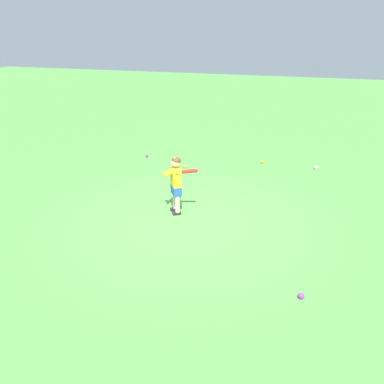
{
  "coord_description": "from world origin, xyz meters",
  "views": [
    {
      "loc": [
        5.97,
        1.77,
        3.32
      ],
      "look_at": [
        -0.26,
        0.01,
        0.45
      ],
      "focal_mm": 36.71,
      "sensor_mm": 36.0,
      "label": 1
    }
  ],
  "objects_px": {
    "child_batter": "(176,180)",
    "play_ball_far_right": "(147,156)",
    "play_ball_far_left": "(301,296)",
    "play_ball_midfield": "(262,161)",
    "play_ball_near_batter": "(185,166)",
    "play_ball_behind_batter": "(316,167)"
  },
  "relations": [
    {
      "from": "play_ball_far_right",
      "to": "play_ball_behind_batter",
      "type": "bearing_deg",
      "value": 93.34
    },
    {
      "from": "child_batter",
      "to": "play_ball_behind_batter",
      "type": "height_order",
      "value": "child_batter"
    },
    {
      "from": "child_batter",
      "to": "play_ball_midfield",
      "type": "xyz_separation_m",
      "value": [
        -3.19,
        1.23,
        -0.61
      ]
    },
    {
      "from": "play_ball_far_right",
      "to": "play_ball_near_batter",
      "type": "distance_m",
      "value": 1.3
    },
    {
      "from": "child_batter",
      "to": "play_ball_far_left",
      "type": "xyz_separation_m",
      "value": [
        1.91,
        2.3,
        -0.61
      ]
    },
    {
      "from": "play_ball_far_left",
      "to": "play_ball_far_right",
      "type": "xyz_separation_m",
      "value": [
        -4.75,
        -4.04,
        -0.0
      ]
    },
    {
      "from": "play_ball_far_left",
      "to": "play_ball_far_right",
      "type": "bearing_deg",
      "value": -139.65
    },
    {
      "from": "play_ball_midfield",
      "to": "play_ball_far_right",
      "type": "relative_size",
      "value": 1.1
    },
    {
      "from": "child_batter",
      "to": "play_ball_far_right",
      "type": "height_order",
      "value": "child_batter"
    },
    {
      "from": "play_ball_midfield",
      "to": "play_ball_far_right",
      "type": "bearing_deg",
      "value": -83.35
    },
    {
      "from": "play_ball_behind_batter",
      "to": "play_ball_near_batter",
      "type": "relative_size",
      "value": 1.01
    },
    {
      "from": "child_batter",
      "to": "play_ball_near_batter",
      "type": "height_order",
      "value": "child_batter"
    },
    {
      "from": "play_ball_far_left",
      "to": "play_ball_behind_batter",
      "type": "relative_size",
      "value": 0.89
    },
    {
      "from": "play_ball_far_left",
      "to": "play_ball_near_batter",
      "type": "relative_size",
      "value": 0.91
    },
    {
      "from": "play_ball_midfield",
      "to": "play_ball_near_batter",
      "type": "bearing_deg",
      "value": -64.08
    },
    {
      "from": "child_batter",
      "to": "play_ball_midfield",
      "type": "relative_size",
      "value": 12.58
    },
    {
      "from": "play_ball_near_batter",
      "to": "play_ball_behind_batter",
      "type": "bearing_deg",
      "value": 103.98
    },
    {
      "from": "play_ball_far_left",
      "to": "play_ball_near_batter",
      "type": "height_order",
      "value": "play_ball_near_batter"
    },
    {
      "from": "child_batter",
      "to": "play_ball_far_right",
      "type": "xyz_separation_m",
      "value": [
        -2.84,
        -1.73,
        -0.61
      ]
    },
    {
      "from": "child_batter",
      "to": "play_ball_midfield",
      "type": "height_order",
      "value": "child_batter"
    },
    {
      "from": "child_batter",
      "to": "play_ball_near_batter",
      "type": "bearing_deg",
      "value": -166.89
    },
    {
      "from": "play_ball_far_right",
      "to": "play_ball_near_batter",
      "type": "relative_size",
      "value": 0.84
    }
  ]
}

